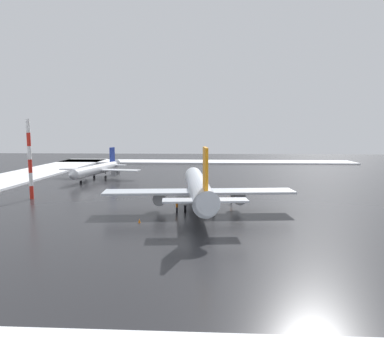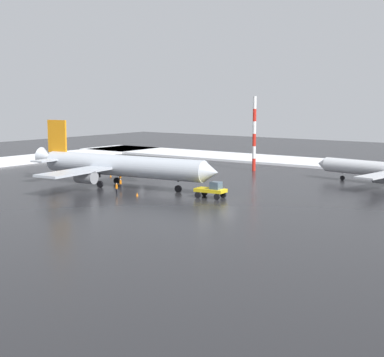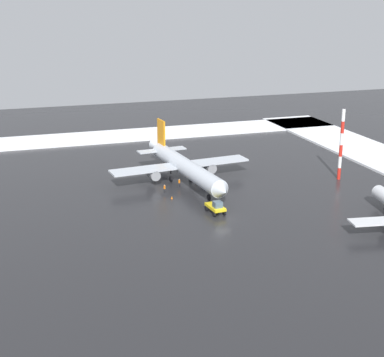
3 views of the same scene
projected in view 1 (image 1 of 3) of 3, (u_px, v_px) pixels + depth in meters
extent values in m
plane|color=#232326|center=(200.00, 189.00, 82.88)|extent=(240.00, 240.00, 0.00)
cube|color=white|center=(205.00, 162.00, 149.18)|extent=(14.00, 116.00, 0.52)
cylinder|color=silver|center=(198.00, 187.00, 62.25)|extent=(30.86, 6.61, 3.48)
cone|color=silver|center=(193.00, 175.00, 78.65)|extent=(2.78, 3.54, 3.30)
cone|color=silver|center=(207.00, 203.00, 45.57)|extent=(3.93, 3.31, 3.38)
cube|color=silver|center=(146.00, 192.00, 58.86)|extent=(5.84, 13.68, 0.37)
cylinder|color=gray|center=(159.00, 198.00, 59.59)|extent=(3.67, 2.39, 2.04)
cube|color=silver|center=(252.00, 191.00, 59.66)|extent=(5.84, 13.68, 0.37)
cylinder|color=gray|center=(238.00, 197.00, 60.20)|extent=(3.67, 2.39, 2.04)
cube|color=orange|center=(205.00, 170.00, 47.51)|extent=(4.10, 0.79, 5.72)
cube|color=silver|center=(181.00, 201.00, 48.08)|extent=(3.15, 5.15, 0.25)
cube|color=silver|center=(229.00, 200.00, 48.38)|extent=(3.15, 5.15, 0.25)
cylinder|color=black|center=(195.00, 186.00, 73.08)|extent=(0.25, 0.25, 0.72)
cylinder|color=black|center=(195.00, 194.00, 73.28)|extent=(1.16, 0.47, 1.12)
cylinder|color=black|center=(185.00, 199.00, 59.31)|extent=(0.25, 0.25, 0.72)
cylinder|color=black|center=(185.00, 209.00, 59.50)|extent=(1.16, 0.47, 1.12)
cylinder|color=black|center=(213.00, 199.00, 59.52)|extent=(0.25, 0.25, 0.72)
cylinder|color=black|center=(213.00, 208.00, 59.72)|extent=(1.16, 0.47, 1.12)
cylinder|color=silver|center=(96.00, 170.00, 97.63)|extent=(22.69, 6.09, 2.56)
cone|color=silver|center=(71.00, 175.00, 85.82)|extent=(2.17, 2.68, 2.43)
cone|color=silver|center=(115.00, 164.00, 109.53)|extent=(3.00, 2.57, 2.49)
cube|color=silver|center=(121.00, 170.00, 98.55)|extent=(4.81, 10.18, 0.27)
cylinder|color=gray|center=(115.00, 173.00, 98.60)|extent=(2.76, 1.89, 1.50)
cube|color=silver|center=(79.00, 169.00, 101.14)|extent=(4.81, 10.18, 0.27)
cylinder|color=gray|center=(83.00, 172.00, 100.56)|extent=(2.76, 1.89, 1.50)
cube|color=navy|center=(112.00, 155.00, 107.42)|extent=(3.01, 0.74, 4.21)
cube|color=silver|center=(120.00, 165.00, 107.18)|extent=(2.50, 3.88, 0.18)
cube|color=silver|center=(105.00, 165.00, 108.12)|extent=(2.50, 3.88, 0.18)
cylinder|color=black|center=(81.00, 178.00, 90.12)|extent=(0.18, 0.18, 0.53)
cylinder|color=black|center=(81.00, 182.00, 90.26)|extent=(0.86, 0.39, 0.83)
cylinder|color=black|center=(105.00, 173.00, 99.62)|extent=(0.18, 0.18, 0.53)
cylinder|color=black|center=(106.00, 177.00, 99.76)|extent=(0.86, 0.39, 0.83)
cylinder|color=black|center=(94.00, 173.00, 100.31)|extent=(0.18, 0.18, 0.53)
cylinder|color=black|center=(94.00, 177.00, 100.45)|extent=(0.86, 0.39, 0.83)
cube|color=gold|center=(202.00, 186.00, 80.04)|extent=(4.78, 2.61, 0.50)
cube|color=#3F5160|center=(202.00, 181.00, 80.85)|extent=(1.53, 1.62, 1.10)
cylinder|color=black|center=(197.00, 188.00, 81.69)|extent=(0.93, 0.40, 0.90)
cylinder|color=black|center=(206.00, 188.00, 81.76)|extent=(0.93, 0.40, 0.90)
cylinder|color=black|center=(198.00, 190.00, 78.50)|extent=(0.93, 0.40, 0.90)
cylinder|color=black|center=(207.00, 190.00, 78.57)|extent=(0.93, 0.40, 0.90)
cylinder|color=black|center=(231.00, 201.00, 66.20)|extent=(0.16, 0.16, 0.85)
cylinder|color=black|center=(231.00, 201.00, 66.39)|extent=(0.16, 0.16, 0.85)
cylinder|color=orange|center=(231.00, 197.00, 66.20)|extent=(0.36, 0.36, 0.62)
sphere|color=tan|center=(231.00, 195.00, 66.14)|extent=(0.24, 0.24, 0.24)
cylinder|color=black|center=(177.00, 210.00, 59.16)|extent=(0.16, 0.16, 0.85)
cylinder|color=black|center=(176.00, 210.00, 59.30)|extent=(0.16, 0.16, 0.85)
cylinder|color=orange|center=(177.00, 205.00, 59.14)|extent=(0.36, 0.36, 0.62)
sphere|color=tan|center=(177.00, 203.00, 59.08)|extent=(0.24, 0.24, 0.24)
cylinder|color=black|center=(210.00, 204.00, 63.67)|extent=(0.16, 0.16, 0.85)
cylinder|color=black|center=(209.00, 204.00, 63.86)|extent=(0.16, 0.16, 0.85)
cylinder|color=orange|center=(210.00, 200.00, 63.67)|extent=(0.36, 0.36, 0.62)
sphere|color=tan|center=(210.00, 197.00, 63.61)|extent=(0.24, 0.24, 0.24)
cylinder|color=red|center=(32.00, 192.00, 70.71)|extent=(0.70, 0.70, 2.50)
cylinder|color=white|center=(31.00, 179.00, 70.38)|extent=(0.70, 0.70, 2.50)
cylinder|color=red|center=(30.00, 166.00, 70.06)|extent=(0.70, 0.70, 2.50)
cylinder|color=white|center=(29.00, 153.00, 69.73)|extent=(0.70, 0.70, 2.50)
cylinder|color=red|center=(29.00, 139.00, 69.41)|extent=(0.70, 0.70, 2.50)
cylinder|color=white|center=(28.00, 126.00, 69.08)|extent=(0.70, 0.70, 2.50)
cone|color=orange|center=(139.00, 221.00, 52.76)|extent=(0.36, 0.36, 0.55)
cone|color=orange|center=(228.00, 198.00, 70.16)|extent=(0.36, 0.36, 0.55)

